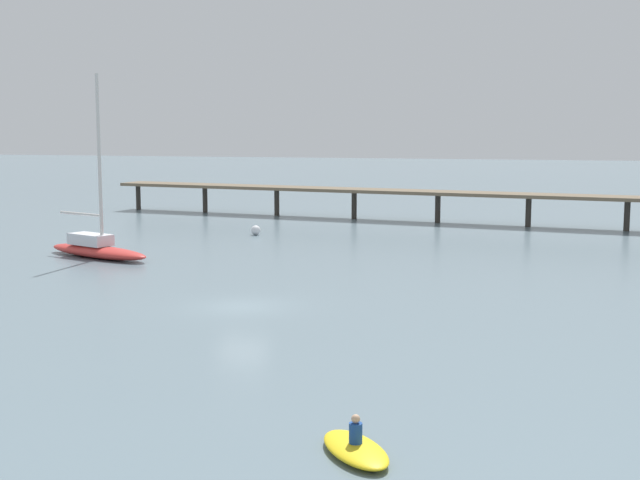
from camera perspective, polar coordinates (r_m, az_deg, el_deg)
The scene contains 5 objects.
ground_plane at distance 42.12m, azimuth -5.17°, elevation -4.44°, with size 400.00×400.00×0.00m, color slate.
pier at distance 77.45m, azimuth 13.67°, elevation 3.71°, with size 59.32×11.16×7.64m.
sailboat_red at distance 59.57m, azimuth -14.62°, elevation -0.42°, with size 9.40×5.29×12.18m.
dinghy_yellow at distance 23.53m, azimuth 2.38°, elevation -13.66°, with size 2.91×3.24×1.14m.
mooring_buoy_near at distance 69.82m, azimuth -4.29°, elevation 0.65°, with size 0.78×0.78×0.78m, color silver.
Camera 1 is at (14.66, -38.52, 8.70)m, focal length 48.17 mm.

